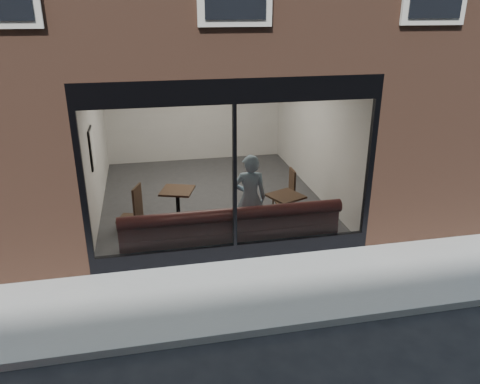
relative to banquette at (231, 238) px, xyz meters
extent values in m
plane|color=black|center=(0.00, -2.45, -0.23)|extent=(120.00, 120.00, 0.00)
cube|color=gray|center=(0.00, -1.45, -0.22)|extent=(40.00, 2.00, 0.01)
cube|color=gray|center=(0.00, -2.50, -0.17)|extent=(40.00, 0.10, 0.12)
cube|color=brown|center=(-3.75, 5.55, 1.38)|extent=(2.50, 12.00, 3.20)
cube|color=brown|center=(3.75, 5.55, 1.38)|extent=(2.50, 12.00, 3.20)
cube|color=brown|center=(0.00, 8.55, 1.38)|extent=(5.00, 6.00, 3.20)
plane|color=#2D2D30|center=(0.00, 2.55, -0.21)|extent=(6.00, 6.00, 0.00)
plane|color=white|center=(0.00, 2.55, 2.97)|extent=(6.00, 6.00, 0.00)
plane|color=silver|center=(0.00, 5.54, 1.37)|extent=(5.00, 0.00, 5.00)
plane|color=silver|center=(-2.49, 2.55, 1.37)|extent=(0.00, 6.00, 6.00)
plane|color=silver|center=(2.49, 2.55, 1.37)|extent=(0.00, 6.00, 6.00)
cube|color=black|center=(0.00, -0.40, -0.08)|extent=(5.00, 0.10, 0.30)
cube|color=black|center=(0.00, -0.40, 2.77)|extent=(5.00, 0.10, 0.40)
cube|color=black|center=(0.00, -0.40, 1.32)|extent=(0.06, 0.10, 2.50)
plane|color=white|center=(0.00, -0.43, 1.33)|extent=(4.80, 0.00, 4.80)
cube|color=#3A1615|center=(0.00, 0.00, 0.00)|extent=(4.00, 0.55, 0.45)
imported|color=#8DACC3|center=(0.43, 0.31, 0.63)|extent=(0.67, 0.49, 1.72)
cube|color=#331F13|center=(-0.86, 1.28, 0.52)|extent=(0.79, 0.79, 0.04)
cube|color=#331F13|center=(1.21, 0.55, 0.52)|extent=(0.79, 0.79, 0.04)
cube|color=#331F13|center=(-1.85, 1.20, 0.01)|extent=(0.56, 0.56, 0.04)
cube|color=#331F13|center=(1.46, 1.48, 0.01)|extent=(0.40, 0.40, 0.04)
cube|color=white|center=(-2.45, 1.65, 1.40)|extent=(0.02, 0.55, 0.73)
camera|label=1|loc=(-1.41, -7.62, 4.02)|focal=35.00mm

